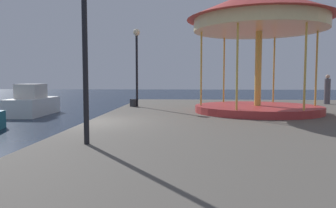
# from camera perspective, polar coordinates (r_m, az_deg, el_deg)

# --- Properties ---
(ground_plane) EXTENTS (120.00, 120.00, 0.00)m
(ground_plane) POSITION_cam_1_polar(r_m,az_deg,el_deg) (11.51, -14.28, -7.02)
(ground_plane) COLOR #162338
(quay_dock) EXTENTS (14.37, 24.78, 0.80)m
(quay_dock) POSITION_cam_1_polar(r_m,az_deg,el_deg) (11.52, 22.30, -5.18)
(quay_dock) COLOR #5B564F
(quay_dock) RESTS_ON ground
(motorboat_white) EXTENTS (1.98, 4.47, 1.96)m
(motorboat_white) POSITION_cam_1_polar(r_m,az_deg,el_deg) (21.97, -22.78, 0.11)
(motorboat_white) COLOR white
(motorboat_white) RESTS_ON ground
(carousel) EXTENTS (6.24, 6.24, 5.35)m
(carousel) POSITION_cam_1_polar(r_m,az_deg,el_deg) (14.82, 15.83, 13.97)
(carousel) COLOR #B23333
(carousel) RESTS_ON quay_dock
(lamp_post_near_edge) EXTENTS (0.36, 0.36, 4.13)m
(lamp_post_near_edge) POSITION_cam_1_polar(r_m,az_deg,el_deg) (7.50, -14.58, 14.93)
(lamp_post_near_edge) COLOR black
(lamp_post_near_edge) RESTS_ON quay_dock
(lamp_post_mid_promenade) EXTENTS (0.36, 0.36, 4.07)m
(lamp_post_mid_promenade) POSITION_cam_1_polar(r_m,az_deg,el_deg) (17.20, -5.56, 8.90)
(lamp_post_mid_promenade) COLOR black
(lamp_post_mid_promenade) RESTS_ON quay_dock
(bollard_south) EXTENTS (0.24, 0.24, 0.40)m
(bollard_south) POSITION_cam_1_polar(r_m,az_deg,el_deg) (17.11, -6.07, 0.19)
(bollard_south) COLOR #2D2D33
(bollard_south) RESTS_ON quay_dock
(bollard_north) EXTENTS (0.24, 0.24, 0.40)m
(bollard_north) POSITION_cam_1_polar(r_m,az_deg,el_deg) (17.27, -6.38, 0.22)
(bollard_north) COLOR #2D2D33
(bollard_north) RESTS_ON quay_dock
(person_far_corner) EXTENTS (0.34, 0.34, 1.73)m
(person_far_corner) POSITION_cam_1_polar(r_m,az_deg,el_deg) (21.03, 26.34, 2.19)
(person_far_corner) COLOR #514C56
(person_far_corner) RESTS_ON quay_dock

